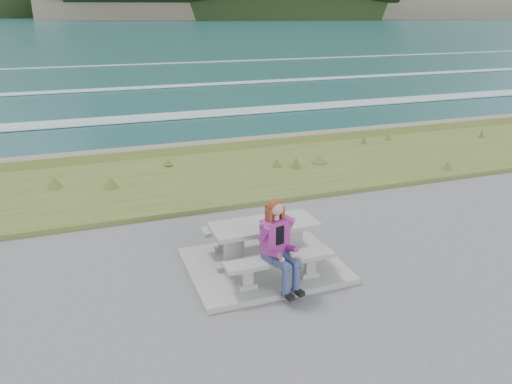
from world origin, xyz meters
TOP-DOWN VIEW (x-y plane):
  - concrete_slab at (0.00, 0.00)m, footprint 2.60×2.10m
  - picnic_table at (0.00, 0.00)m, footprint 1.80×0.75m
  - bench_landward at (0.00, -0.70)m, footprint 1.80×0.35m
  - bench_seaward at (0.00, 0.70)m, footprint 1.80×0.35m
  - grass_verge at (0.00, 5.00)m, footprint 160.00×4.50m
  - shore_drop at (0.00, 7.90)m, footprint 160.00×0.80m
  - ocean at (0.00, 25.09)m, footprint 1600.00×1600.00m
  - headland_range at (190.22, 398.19)m, footprint 729.83×363.95m
  - seated_woman at (-0.04, -0.83)m, footprint 0.57×0.79m

SIDE VIEW (x-z plane):
  - ocean at x=0.00m, z-range -1.79..-1.70m
  - grass_verge at x=0.00m, z-range -0.11..0.11m
  - shore_drop at x=0.00m, z-range -1.10..1.10m
  - concrete_slab at x=0.00m, z-range 0.00..0.10m
  - bench_landward at x=0.00m, z-range 0.22..0.67m
  - bench_seaward at x=0.00m, z-range 0.22..0.67m
  - seated_woman at x=-0.04m, z-range -0.09..1.35m
  - picnic_table at x=0.00m, z-range 0.31..1.06m
  - headland_range at x=190.22m, z-range -100.66..120.56m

